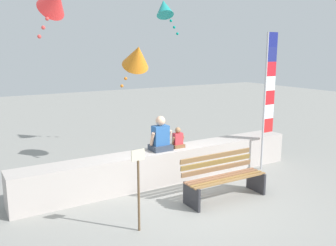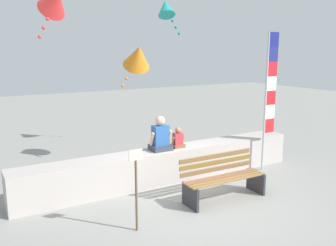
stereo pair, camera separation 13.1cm
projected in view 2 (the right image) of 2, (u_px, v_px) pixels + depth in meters
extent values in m
plane|color=gray|center=(200.00, 201.00, 7.27)|extent=(40.00, 40.00, 0.00)
cube|color=#B8AEA8|center=(167.00, 165.00, 8.33)|extent=(6.87, 0.63, 0.76)
cube|color=olive|center=(230.00, 181.00, 7.11)|extent=(1.77, 0.10, 0.03)
cube|color=olive|center=(227.00, 179.00, 7.21)|extent=(1.77, 0.10, 0.03)
cube|color=#8D5C3E|center=(223.00, 177.00, 7.31)|extent=(1.77, 0.10, 0.03)
cube|color=#946347|center=(220.00, 176.00, 7.40)|extent=(1.77, 0.10, 0.03)
cube|color=#8E6846|center=(217.00, 169.00, 7.47)|extent=(1.77, 0.08, 0.10)
cube|color=olive|center=(216.00, 162.00, 7.46)|extent=(1.77, 0.08, 0.10)
cube|color=olive|center=(216.00, 156.00, 7.46)|extent=(1.77, 0.08, 0.10)
cube|color=#2D2D33|center=(190.00, 197.00, 6.91)|extent=(0.06, 0.53, 0.45)
cube|color=#2D2D33|center=(256.00, 182.00, 7.70)|extent=(0.06, 0.53, 0.45)
cube|color=#333D4E|center=(160.00, 147.00, 8.15)|extent=(0.46, 0.37, 0.12)
cube|color=#2C5DA2|center=(160.00, 135.00, 8.09)|extent=(0.35, 0.23, 0.44)
cylinder|color=#DFAD8E|center=(152.00, 139.00, 7.98)|extent=(0.07, 0.18, 0.32)
cylinder|color=#DFAD8E|center=(169.00, 137.00, 8.19)|extent=(0.07, 0.18, 0.32)
sphere|color=#DFAD8E|center=(160.00, 121.00, 8.03)|extent=(0.22, 0.22, 0.22)
cube|color=brown|center=(178.00, 146.00, 8.38)|extent=(0.28, 0.23, 0.08)
cube|color=#C6343D|center=(178.00, 139.00, 8.35)|extent=(0.21, 0.14, 0.27)
cylinder|color=#A1744F|center=(173.00, 141.00, 8.28)|extent=(0.04, 0.11, 0.19)
cylinder|color=#A1744F|center=(183.00, 139.00, 8.41)|extent=(0.04, 0.11, 0.19)
sphere|color=#A1744F|center=(178.00, 130.00, 8.31)|extent=(0.13, 0.13, 0.13)
cylinder|color=#B7B7BC|center=(265.00, 103.00, 8.83)|extent=(0.05, 0.05, 3.39)
cube|color=red|center=(269.00, 126.00, 9.03)|extent=(0.30, 0.02, 0.35)
cube|color=white|center=(270.00, 112.00, 8.96)|extent=(0.30, 0.02, 0.35)
cube|color=red|center=(271.00, 98.00, 8.89)|extent=(0.30, 0.02, 0.35)
cube|color=white|center=(272.00, 84.00, 8.82)|extent=(0.30, 0.02, 0.35)
cube|color=red|center=(272.00, 69.00, 8.76)|extent=(0.30, 0.02, 0.35)
cube|color=navy|center=(273.00, 54.00, 8.69)|extent=(0.30, 0.02, 0.35)
cube|color=navy|center=(274.00, 40.00, 8.62)|extent=(0.30, 0.02, 0.35)
cone|color=red|center=(55.00, 1.00, 7.51)|extent=(0.79, 0.89, 0.78)
sphere|color=#E8413E|center=(52.00, 10.00, 7.48)|extent=(0.08, 0.08, 0.08)
sphere|color=#E8413E|center=(48.00, 19.00, 7.44)|extent=(0.08, 0.08, 0.08)
sphere|color=#E8413E|center=(44.00, 28.00, 7.41)|extent=(0.08, 0.08, 0.08)
sphere|color=#E8413E|center=(40.00, 37.00, 7.37)|extent=(0.08, 0.08, 0.08)
cone|color=orange|center=(138.00, 56.00, 9.01)|extent=(0.83, 1.00, 0.87)
sphere|color=orange|center=(134.00, 64.00, 9.01)|extent=(0.08, 0.08, 0.08)
sphere|color=orange|center=(130.00, 71.00, 9.01)|extent=(0.08, 0.08, 0.08)
sphere|color=orange|center=(126.00, 78.00, 9.01)|extent=(0.08, 0.08, 0.08)
sphere|color=orange|center=(123.00, 86.00, 9.01)|extent=(0.08, 0.08, 0.08)
cone|color=teal|center=(166.00, 8.00, 10.38)|extent=(0.65, 0.77, 0.66)
sphere|color=#059985|center=(169.00, 14.00, 10.45)|extent=(0.08, 0.08, 0.08)
sphere|color=#059985|center=(173.00, 21.00, 10.51)|extent=(0.08, 0.08, 0.08)
sphere|color=#059985|center=(176.00, 27.00, 10.57)|extent=(0.08, 0.08, 0.08)
sphere|color=#059985|center=(179.00, 34.00, 10.63)|extent=(0.08, 0.08, 0.08)
cylinder|color=brown|center=(136.00, 196.00, 5.97)|extent=(0.04, 0.04, 1.21)
cube|color=beige|center=(136.00, 155.00, 5.83)|extent=(0.24, 0.03, 0.18)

